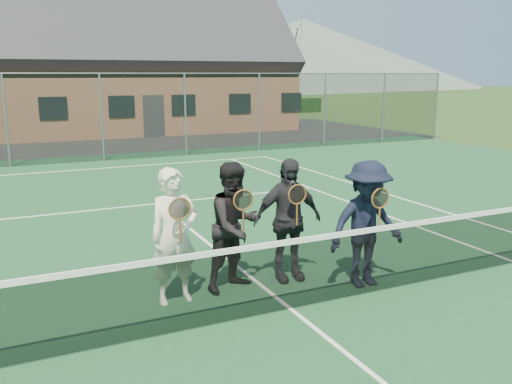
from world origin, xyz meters
The scene contains 16 objects.
ground centered at (0.00, 20.00, 0.00)m, with size 220.00×220.00×0.00m, color #264418.
court_surface centered at (0.00, 0.00, 0.01)m, with size 30.00×30.00×0.02m, color #1C4C2B.
hedge_row centered at (0.00, 32.00, 0.55)m, with size 40.00×1.20×1.10m, color black.
hill_centre centered at (20.00, 95.00, 11.00)m, with size 120.00×120.00×22.00m, color #54655A.
hill_east centered at (55.00, 95.00, 7.00)m, with size 90.00×90.00×14.00m, color #54655A.
court_markings centered at (0.00, 0.00, 0.02)m, with size 11.03×23.83×0.01m.
tennis_net centered at (0.00, 0.00, 0.54)m, with size 11.68×0.08×1.10m.
perimeter_fence centered at (0.00, 13.50, 1.52)m, with size 30.07×0.07×3.02m.
clubhouse centered at (4.00, 24.00, 3.99)m, with size 15.60×8.20×7.70m.
tree_c centered at (2.00, 33.00, 5.79)m, with size 3.20×3.20×7.77m.
tree_d centered at (12.00, 33.00, 5.79)m, with size 3.20×3.20×7.77m.
tree_e centered at (18.00, 33.00, 5.79)m, with size 3.20×3.20×7.77m.
player_a centered at (-1.25, 0.88, 0.92)m, with size 0.68×0.52×1.80m.
player_b centered at (-0.35, 0.98, 0.92)m, with size 1.04×0.92×1.80m.
player_c centered at (0.47, 0.97, 0.92)m, with size 1.08×0.54×1.80m.
player_d centered at (1.36, 0.29, 0.92)m, with size 1.19×0.72×1.80m.
Camera 1 is at (-3.16, -5.67, 2.98)m, focal length 38.00 mm.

